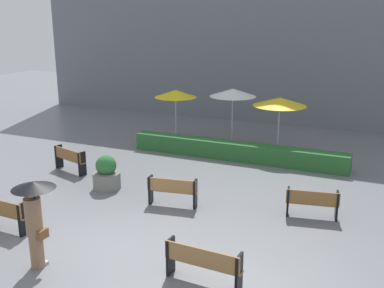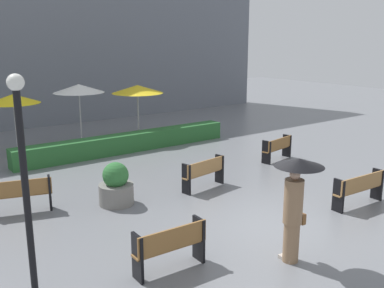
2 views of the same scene
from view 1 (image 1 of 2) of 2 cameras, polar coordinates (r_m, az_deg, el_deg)
name	(u,v)px [view 1 (image 1 of 2)]	position (r m, az deg, el deg)	size (l,w,h in m)	color
ground_plane	(98,245)	(12.24, -11.76, -12.33)	(60.00, 60.00, 0.00)	slate
bench_near_left	(3,212)	(13.54, -22.59, -7.90)	(1.52, 0.42, 0.92)	olive
bench_far_right	(312,202)	(13.75, 14.86, -7.01)	(1.53, 0.61, 0.85)	olive
bench_mid_center	(172,189)	(14.10, -2.49, -5.72)	(1.59, 0.55, 0.90)	#9E7242
bench_near_right	(203,262)	(10.23, 1.36, -14.58)	(1.79, 0.42, 0.88)	#9E7242
bench_far_left	(69,158)	(17.74, -15.15, -1.71)	(1.60, 0.74, 0.91)	olive
pedestrian_with_umbrella	(34,213)	(11.02, -19.17, -8.14)	(0.98, 0.98, 2.15)	#8C6B4C
planter_pot	(106,174)	(15.76, -10.68, -3.76)	(0.94, 0.94, 1.18)	slate
patio_umbrella_yellow	(176,94)	(21.50, -2.08, 6.33)	(1.98, 1.98, 2.37)	silver
patio_umbrella_white	(233,93)	(20.74, 5.15, 6.44)	(2.12, 2.12, 2.55)	silver
patio_umbrella_yellow_far	(280,102)	(19.38, 10.97, 5.22)	(2.24, 2.24, 2.44)	silver
hedge_strip	(236,151)	(18.73, 5.52, -0.89)	(9.02, 0.70, 0.72)	#28602D
building_facade	(267,19)	(25.52, 9.42, 15.22)	(28.00, 1.20, 11.12)	slate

